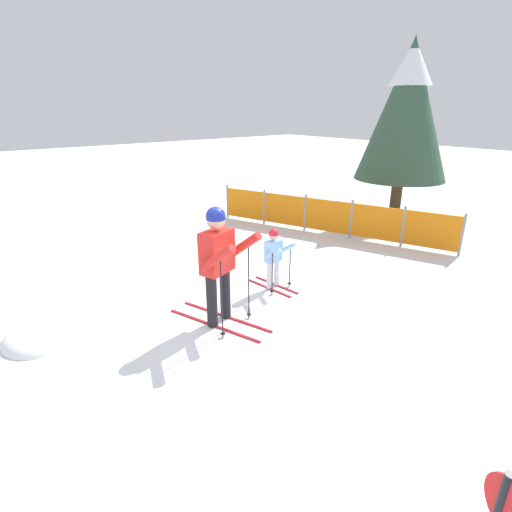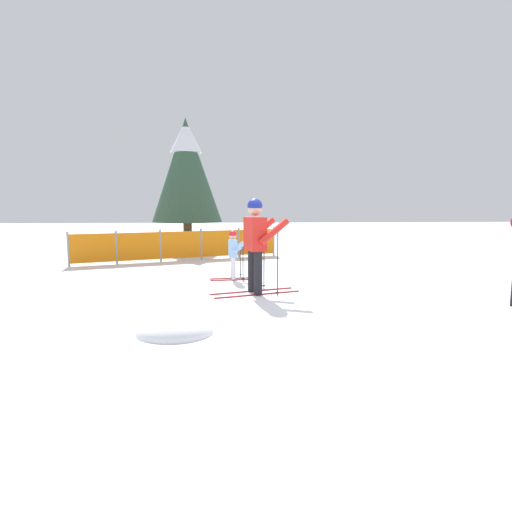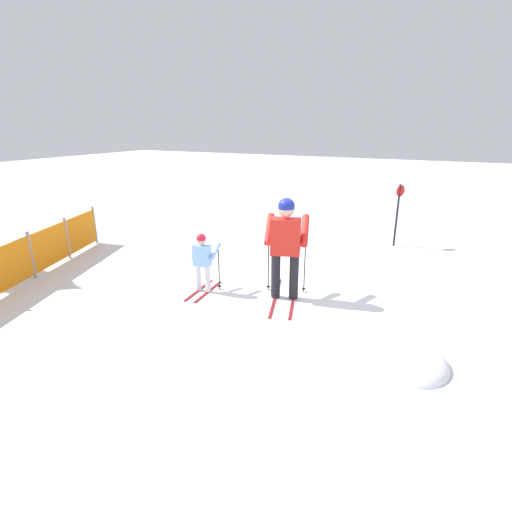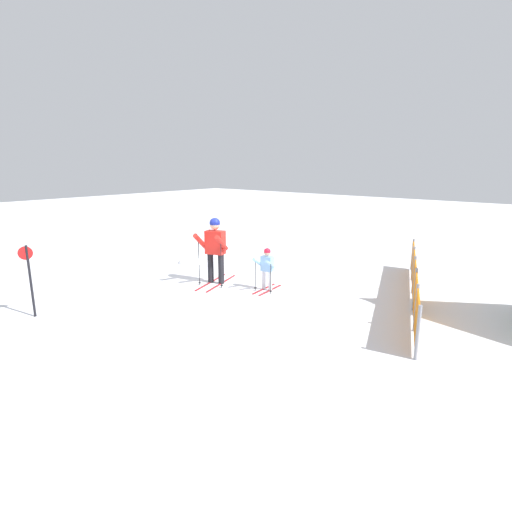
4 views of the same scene
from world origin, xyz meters
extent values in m
plane|color=white|center=(0.00, 0.00, 0.00)|extent=(60.00, 60.00, 0.00)
cube|color=maroon|center=(-0.31, 0.09, 0.01)|extent=(1.61, 0.55, 0.02)
cube|color=maroon|center=(-0.21, -0.21, 0.01)|extent=(1.61, 0.55, 0.02)
cylinder|color=black|center=(-0.31, 0.09, 0.42)|extent=(0.16, 0.16, 0.79)
cylinder|color=black|center=(-0.21, -0.21, 0.42)|extent=(0.16, 0.16, 0.79)
cube|color=red|center=(-0.26, -0.06, 1.12)|extent=(0.42, 0.56, 0.62)
cylinder|color=red|center=(-0.11, 0.31, 1.18)|extent=(0.59, 0.29, 0.49)
cylinder|color=red|center=(0.07, -0.28, 1.18)|extent=(0.59, 0.29, 0.49)
sphere|color=#D8AD8C|center=(-0.26, -0.06, 1.59)|extent=(0.26, 0.26, 0.26)
sphere|color=navy|center=(-0.26, -0.06, 1.64)|extent=(0.28, 0.28, 0.28)
cylinder|color=black|center=(-0.05, 0.35, 0.62)|extent=(0.02, 0.02, 1.24)
cylinder|color=black|center=(-0.05, 0.35, 0.06)|extent=(0.07, 0.07, 0.01)
cylinder|color=black|center=(0.14, -0.28, 0.62)|extent=(0.02, 0.02, 1.24)
cylinder|color=black|center=(0.14, -0.28, 0.06)|extent=(0.07, 0.07, 0.01)
cube|color=maroon|center=(-0.67, 1.47, 0.01)|extent=(1.03, 0.15, 0.02)
cube|color=maroon|center=(-0.65, 1.28, 0.01)|extent=(1.03, 0.15, 0.02)
cylinder|color=silver|center=(-0.67, 1.47, 0.26)|extent=(0.10, 0.10, 0.49)
cylinder|color=silver|center=(-0.65, 1.28, 0.26)|extent=(0.10, 0.10, 0.49)
cube|color=#8CBFF2|center=(-0.66, 1.38, 0.70)|extent=(0.20, 0.32, 0.38)
cylinder|color=#8CBFF2|center=(-0.51, 1.58, 0.75)|extent=(0.38, 0.11, 0.27)
cylinder|color=#8CBFF2|center=(-0.48, 1.20, 0.75)|extent=(0.38, 0.11, 0.27)
sphere|color=#D8AD8C|center=(-0.66, 1.38, 0.98)|extent=(0.16, 0.16, 0.16)
sphere|color=red|center=(-0.66, 1.38, 1.01)|extent=(0.17, 0.17, 0.17)
cylinder|color=black|center=(-0.49, 1.63, 0.38)|extent=(0.02, 0.02, 0.76)
cylinder|color=black|center=(-0.49, 1.63, 0.06)|extent=(0.07, 0.07, 0.01)
cylinder|color=black|center=(-0.44, 1.17, 0.38)|extent=(0.02, 0.02, 0.76)
cylinder|color=black|center=(-0.44, 1.17, 0.06)|extent=(0.07, 0.07, 0.01)
cylinder|color=gray|center=(-5.06, 3.54, 0.48)|extent=(0.06, 0.06, 0.95)
cylinder|color=gray|center=(-3.91, 3.94, 0.48)|extent=(0.06, 0.06, 0.95)
cylinder|color=gray|center=(-2.75, 4.35, 0.48)|extent=(0.06, 0.06, 0.95)
cylinder|color=gray|center=(-1.60, 4.75, 0.48)|extent=(0.06, 0.06, 0.95)
cylinder|color=gray|center=(-0.44, 5.16, 0.48)|extent=(0.06, 0.06, 0.95)
cylinder|color=gray|center=(0.72, 5.56, 0.48)|extent=(0.06, 0.06, 0.95)
cube|color=orange|center=(-4.49, 3.74, 0.48)|extent=(1.17, 0.43, 0.80)
cube|color=orange|center=(-3.33, 4.15, 0.48)|extent=(1.17, 0.43, 0.80)
cube|color=orange|center=(-2.17, 4.55, 0.48)|extent=(1.17, 0.43, 0.80)
cube|color=orange|center=(-1.02, 4.96, 0.48)|extent=(1.17, 0.43, 0.80)
cube|color=orange|center=(0.14, 5.36, 0.48)|extent=(1.17, 0.43, 0.80)
cylinder|color=#4C3823|center=(-2.31, 7.82, 0.51)|extent=(0.33, 0.33, 1.02)
cone|color=#304E3B|center=(-2.31, 7.82, 2.93)|extent=(2.60, 2.60, 3.81)
cone|color=white|center=(-2.31, 7.82, 4.15)|extent=(1.17, 1.17, 1.14)
ellipsoid|color=white|center=(-1.45, -2.34, 0.00)|extent=(1.00, 0.85, 0.40)
camera|label=1|loc=(4.19, -3.00, 3.06)|focal=28.00mm
camera|label=2|loc=(-0.73, -7.42, 1.66)|focal=28.00mm
camera|label=3|loc=(-6.26, -2.49, 2.94)|focal=28.00mm
camera|label=4|loc=(7.05, 7.37, 3.17)|focal=28.00mm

